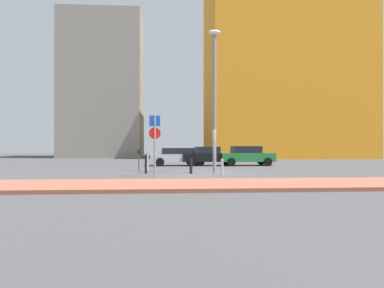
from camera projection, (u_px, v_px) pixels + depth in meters
ground_plane at (204, 173)px, 21.32m from camera, size 120.00×120.00×0.00m
sidewalk_brick at (223, 185)px, 14.46m from camera, size 40.00×3.95×0.14m
parked_car_silver at (179, 156)px, 29.50m from camera, size 4.68×2.27×1.39m
parked_car_black at (209, 156)px, 29.57m from camera, size 4.36×2.02×1.49m
parked_car_green at (247, 155)px, 29.63m from camera, size 4.29×2.14×1.53m
parking_sign_post at (155, 138)px, 19.15m from camera, size 0.60×0.10×3.14m
parking_meter at (139, 157)px, 23.49m from camera, size 0.18×0.14×1.32m
street_lamp at (214, 90)px, 21.64m from camera, size 0.70×0.36×8.27m
traffic_bollard_near at (191, 166)px, 20.97m from camera, size 0.16×0.16×0.86m
traffic_bollard_mid at (147, 162)px, 23.91m from camera, size 0.13×0.13×1.01m
traffic_bollard_far at (146, 164)px, 20.98m from camera, size 0.13×0.13×1.09m
traffic_bollard_edge at (222, 167)px, 20.31m from camera, size 0.14×0.14×0.86m
building_colorful_midrise at (283, 71)px, 49.16m from camera, size 19.72×12.47×22.75m
building_under_construction at (104, 88)px, 51.97m from camera, size 10.50×10.59×19.14m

